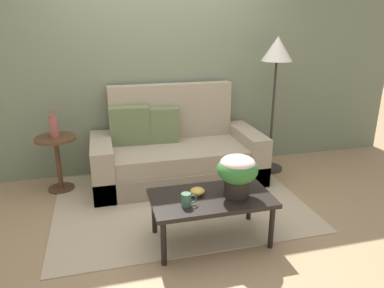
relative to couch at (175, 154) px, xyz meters
name	(u,v)px	position (x,y,z in m)	size (l,w,h in m)	color
ground_plane	(181,206)	(-0.09, -0.68, -0.32)	(14.00, 14.00, 0.00)	#997A56
wall_back	(158,57)	(-0.09, 0.47, 1.05)	(6.40, 0.12, 2.74)	slate
area_rug	(179,202)	(-0.09, -0.58, -0.31)	(2.46, 1.84, 0.01)	tan
couch	(175,154)	(0.00, 0.00, 0.00)	(1.91, 0.87, 1.08)	gray
coffee_table	(211,201)	(0.02, -1.31, 0.05)	(0.99, 0.56, 0.41)	black
side_table	(57,154)	(-1.29, 0.04, 0.10)	(0.43, 0.43, 0.61)	#4C331E
floor_lamp	(276,62)	(1.20, -0.01, 1.01)	(0.35, 0.35, 1.61)	#2D2823
potted_plant	(237,171)	(0.22, -1.35, 0.32)	(0.33, 0.33, 0.35)	black
coffee_mug	(187,200)	(-0.21, -1.42, 0.15)	(0.12, 0.08, 0.10)	#3D664C
snack_bowl	(197,191)	(-0.08, -1.26, 0.13)	(0.12, 0.12, 0.06)	gold
table_vase	(54,126)	(-1.29, 0.05, 0.41)	(0.09, 0.09, 0.29)	#934C42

